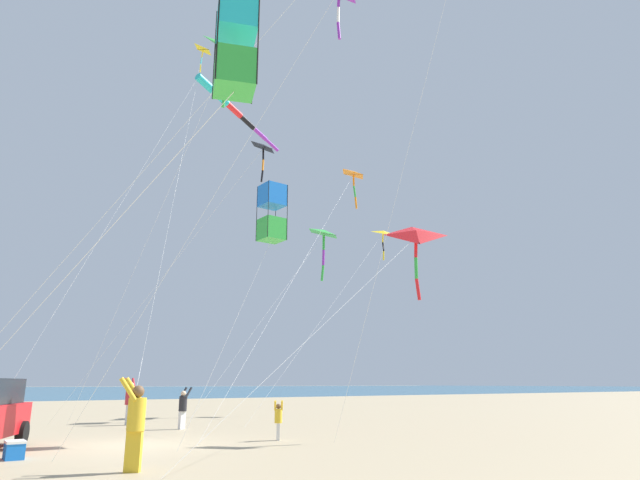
{
  "coord_description": "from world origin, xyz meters",
  "views": [
    {
      "loc": [
        16.75,
        -5.14,
        1.73
      ],
      "look_at": [
        0.21,
        6.33,
        6.98
      ],
      "focal_mm": 30.82,
      "sensor_mm": 36.0,
      "label": 1
    }
  ],
  "objects_px": {
    "kite_delta_purple_drifting": "(324,234)",
    "kite_delta_blue_topmost": "(354,174)",
    "kite_box_white_trailing": "(272,213)",
    "kite_windsock_green_low_center": "(229,106)",
    "kite_delta_checkered_midright": "(416,236)",
    "person_bystander_far": "(278,418)",
    "person_child_green_jacket": "(136,420)",
    "person_child_grey_jacket": "(183,406)",
    "person_adult_flyer": "(130,399)",
    "kite_box_long_streamer_left": "(235,47)",
    "cooler_box": "(14,450)",
    "kite_delta_magenta_far_left": "(383,233)",
    "kite_delta_rainbow_low_near": "(230,50)",
    "kite_delta_orange_high_right": "(203,52)",
    "kite_delta_black_fish_shape": "(263,148)"
  },
  "relations": [
    {
      "from": "kite_delta_purple_drifting",
      "to": "kite_delta_blue_topmost",
      "type": "bearing_deg",
      "value": 3.57
    },
    {
      "from": "kite_box_white_trailing",
      "to": "kite_windsock_green_low_center",
      "type": "bearing_deg",
      "value": 167.99
    },
    {
      "from": "kite_delta_checkered_midright",
      "to": "kite_box_white_trailing",
      "type": "height_order",
      "value": "kite_box_white_trailing"
    },
    {
      "from": "person_bystander_far",
      "to": "person_child_green_jacket",
      "type": "bearing_deg",
      "value": -56.03
    },
    {
      "from": "person_child_grey_jacket",
      "to": "kite_windsock_green_low_center",
      "type": "height_order",
      "value": "kite_windsock_green_low_center"
    },
    {
      "from": "person_adult_flyer",
      "to": "kite_delta_checkered_midright",
      "type": "height_order",
      "value": "kite_delta_checkered_midright"
    },
    {
      "from": "person_bystander_far",
      "to": "kite_delta_purple_drifting",
      "type": "relative_size",
      "value": 0.11
    },
    {
      "from": "kite_box_long_streamer_left",
      "to": "kite_box_white_trailing",
      "type": "xyz_separation_m",
      "value": [
        -9.82,
        6.18,
        1.3
      ]
    },
    {
      "from": "cooler_box",
      "to": "kite_delta_checkered_midright",
      "type": "distance_m",
      "value": 13.11
    },
    {
      "from": "kite_delta_magenta_far_left",
      "to": "kite_delta_rainbow_low_near",
      "type": "height_order",
      "value": "kite_delta_rainbow_low_near"
    },
    {
      "from": "person_adult_flyer",
      "to": "kite_delta_orange_high_right",
      "type": "height_order",
      "value": "kite_delta_orange_high_right"
    },
    {
      "from": "kite_delta_checkered_midright",
      "to": "kite_delta_purple_drifting",
      "type": "height_order",
      "value": "kite_delta_purple_drifting"
    },
    {
      "from": "person_child_grey_jacket",
      "to": "kite_delta_checkered_midright",
      "type": "relative_size",
      "value": 0.15
    },
    {
      "from": "kite_delta_blue_topmost",
      "to": "kite_delta_orange_high_right",
      "type": "xyz_separation_m",
      "value": [
        -0.17,
        -9.57,
        4.62
      ]
    },
    {
      "from": "kite_box_long_streamer_left",
      "to": "person_bystander_far",
      "type": "bearing_deg",
      "value": 146.1
    },
    {
      "from": "person_adult_flyer",
      "to": "kite_windsock_green_low_center",
      "type": "bearing_deg",
      "value": 65.18
    },
    {
      "from": "kite_delta_orange_high_right",
      "to": "kite_box_long_streamer_left",
      "type": "bearing_deg",
      "value": -19.81
    },
    {
      "from": "kite_delta_magenta_far_left",
      "to": "kite_delta_orange_high_right",
      "type": "bearing_deg",
      "value": -83.13
    },
    {
      "from": "cooler_box",
      "to": "kite_delta_purple_drifting",
      "type": "relative_size",
      "value": 0.06
    },
    {
      "from": "kite_delta_orange_high_right",
      "to": "kite_box_white_trailing",
      "type": "bearing_deg",
      "value": -1.55
    },
    {
      "from": "kite_delta_checkered_midright",
      "to": "kite_delta_black_fish_shape",
      "type": "distance_m",
      "value": 8.88
    },
    {
      "from": "person_adult_flyer",
      "to": "kite_box_white_trailing",
      "type": "distance_m",
      "value": 11.08
    },
    {
      "from": "person_child_green_jacket",
      "to": "kite_delta_magenta_far_left",
      "type": "relative_size",
      "value": 0.15
    },
    {
      "from": "kite_delta_orange_high_right",
      "to": "kite_delta_purple_drifting",
      "type": "bearing_deg",
      "value": 105.5
    },
    {
      "from": "person_child_grey_jacket",
      "to": "kite_delta_blue_topmost",
      "type": "height_order",
      "value": "kite_delta_blue_topmost"
    },
    {
      "from": "person_child_green_jacket",
      "to": "person_bystander_far",
      "type": "bearing_deg",
      "value": 123.97
    },
    {
      "from": "person_child_green_jacket",
      "to": "kite_delta_black_fish_shape",
      "type": "xyz_separation_m",
      "value": [
        -8.12,
        7.13,
        10.79
      ]
    },
    {
      "from": "kite_delta_purple_drifting",
      "to": "kite_box_white_trailing",
      "type": "height_order",
      "value": "kite_delta_purple_drifting"
    },
    {
      "from": "person_bystander_far",
      "to": "kite_delta_checkered_midright",
      "type": "bearing_deg",
      "value": 57.5
    },
    {
      "from": "kite_delta_purple_drifting",
      "to": "person_adult_flyer",
      "type": "bearing_deg",
      "value": -81.94
    },
    {
      "from": "kite_delta_magenta_far_left",
      "to": "kite_delta_blue_topmost",
      "type": "relative_size",
      "value": 0.9
    },
    {
      "from": "kite_delta_checkered_midright",
      "to": "kite_delta_blue_topmost",
      "type": "bearing_deg",
      "value": 151.77
    },
    {
      "from": "kite_box_long_streamer_left",
      "to": "kite_delta_rainbow_low_near",
      "type": "bearing_deg",
      "value": 156.11
    },
    {
      "from": "cooler_box",
      "to": "person_bystander_far",
      "type": "xyz_separation_m",
      "value": [
        -0.27,
        7.31,
        0.44
      ]
    },
    {
      "from": "person_child_grey_jacket",
      "to": "kite_delta_orange_high_right",
      "type": "distance_m",
      "value": 17.47
    },
    {
      "from": "kite_delta_checkered_midright",
      "to": "kite_box_long_streamer_left",
      "type": "height_order",
      "value": "kite_delta_checkered_midright"
    },
    {
      "from": "person_child_grey_jacket",
      "to": "person_child_green_jacket",
      "type": "bearing_deg",
      "value": -26.24
    },
    {
      "from": "kite_windsock_green_low_center",
      "to": "kite_delta_orange_high_right",
      "type": "distance_m",
      "value": 3.23
    },
    {
      "from": "person_bystander_far",
      "to": "kite_delta_magenta_far_left",
      "type": "relative_size",
      "value": 0.1
    },
    {
      "from": "kite_delta_blue_topmost",
      "to": "kite_delta_black_fish_shape",
      "type": "xyz_separation_m",
      "value": [
        3.63,
        -7.99,
        -1.73
      ]
    },
    {
      "from": "person_child_green_jacket",
      "to": "kite_windsock_green_low_center",
      "type": "distance_m",
      "value": 19.52
    },
    {
      "from": "person_adult_flyer",
      "to": "kite_delta_magenta_far_left",
      "type": "xyz_separation_m",
      "value": [
        -0.6,
        15.2,
        9.87
      ]
    },
    {
      "from": "kite_windsock_green_low_center",
      "to": "cooler_box",
      "type": "bearing_deg",
      "value": -47.51
    },
    {
      "from": "kite_delta_checkered_midright",
      "to": "kite_delta_blue_topmost",
      "type": "height_order",
      "value": "kite_delta_blue_topmost"
    },
    {
      "from": "person_child_grey_jacket",
      "to": "kite_delta_rainbow_low_near",
      "type": "xyz_separation_m",
      "value": [
        3.66,
        -0.36,
        13.63
      ]
    },
    {
      "from": "cooler_box",
      "to": "kite_windsock_green_low_center",
      "type": "relative_size",
      "value": 0.04
    },
    {
      "from": "kite_box_long_streamer_left",
      "to": "kite_delta_rainbow_low_near",
      "type": "xyz_separation_m",
      "value": [
        -11.73,
        5.2,
        8.38
      ]
    },
    {
      "from": "kite_delta_blue_topmost",
      "to": "kite_box_white_trailing",
      "type": "bearing_deg",
      "value": -51.64
    },
    {
      "from": "kite_windsock_green_low_center",
      "to": "kite_delta_rainbow_low_near",
      "type": "bearing_deg",
      "value": -24.95
    },
    {
      "from": "kite_box_long_streamer_left",
      "to": "kite_windsock_green_low_center",
      "type": "xyz_separation_m",
      "value": [
        -17.22,
        7.75,
        9.15
      ]
    }
  ]
}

